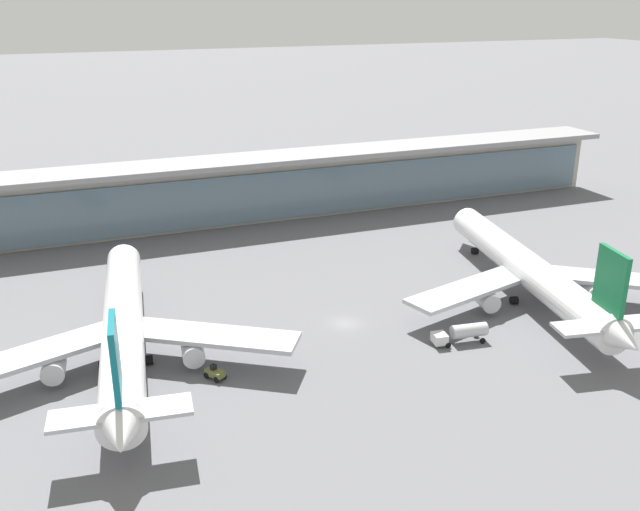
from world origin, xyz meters
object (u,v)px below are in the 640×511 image
airliner_centre_stand (529,270)px  service_truck_under_wing_white (462,332)px  service_truck_near_nose_olive (215,373)px  airliner_left_stand (123,328)px

airliner_centre_stand → service_truck_under_wing_white: bearing=-152.7°
airliner_centre_stand → service_truck_near_nose_olive: 57.58m
service_truck_near_nose_olive → airliner_left_stand: bearing=138.9°
airliner_left_stand → airliner_centre_stand: 67.90m
airliner_left_stand → service_truck_near_nose_olive: 15.08m
service_truck_near_nose_olive → airliner_centre_stand: bearing=6.7°
airliner_left_stand → service_truck_under_wing_white: (48.43, -12.75, -3.68)m
airliner_left_stand → service_truck_near_nose_olive: airliner_left_stand is taller
airliner_centre_stand → service_truck_under_wing_white: airliner_centre_stand is taller
service_truck_under_wing_white → airliner_centre_stand: bearing=27.3°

